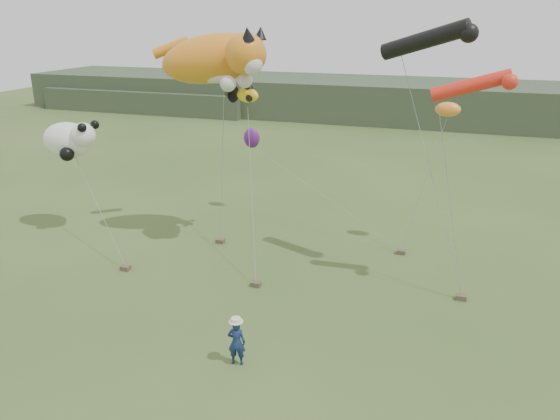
{
  "coord_description": "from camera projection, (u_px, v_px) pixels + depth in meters",
  "views": [
    {
      "loc": [
        5.35,
        -15.63,
        10.56
      ],
      "look_at": [
        -0.91,
        3.0,
        3.57
      ],
      "focal_mm": 35.0,
      "sensor_mm": 36.0,
      "label": 1
    }
  ],
  "objects": [
    {
      "name": "cat_kite",
      "position": [
        220.0,
        58.0,
        24.31
      ],
      "size": [
        6.37,
        3.79,
        2.91
      ],
      "color": "orange",
      "rests_on": "ground"
    },
    {
      "name": "sandbag_anchors",
      "position": [
        289.0,
        267.0,
        24.13
      ],
      "size": [
        14.48,
        5.94,
        0.2
      ],
      "color": "brown",
      "rests_on": "ground"
    },
    {
      "name": "headland",
      "position": [
        383.0,
        100.0,
        59.3
      ],
      "size": [
        90.0,
        13.0,
        4.0
      ],
      "color": "#2D3D28",
      "rests_on": "ground"
    },
    {
      "name": "ground",
      "position": [
        277.0,
        336.0,
        19.1
      ],
      "size": [
        120.0,
        120.0,
        0.0
      ],
      "primitive_type": "plane",
      "color": "#385123",
      "rests_on": "ground"
    },
    {
      "name": "festival_attendant",
      "position": [
        237.0,
        342.0,
        17.32
      ],
      "size": [
        0.63,
        0.47,
        1.57
      ],
      "primitive_type": "imported",
      "rotation": [
        0.0,
        0.0,
        3.31
      ],
      "color": "navy",
      "rests_on": "ground"
    },
    {
      "name": "misc_kites",
      "position": [
        328.0,
        127.0,
        27.52
      ],
      "size": [
        11.27,
        2.7,
        3.29
      ],
      "color": "orange",
      "rests_on": "ground"
    },
    {
      "name": "tube_kites",
      "position": [
        447.0,
        54.0,
        20.32
      ],
      "size": [
        5.18,
        2.84,
        2.98
      ],
      "color": "black",
      "rests_on": "ground"
    },
    {
      "name": "fish_kite",
      "position": [
        241.0,
        94.0,
        25.71
      ],
      "size": [
        2.2,
        1.46,
        1.08
      ],
      "color": "yellow",
      "rests_on": "ground"
    },
    {
      "name": "panda_kite",
      "position": [
        70.0,
        140.0,
        27.1
      ],
      "size": [
        3.15,
        2.04,
        1.96
      ],
      "color": "white",
      "rests_on": "ground"
    }
  ]
}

